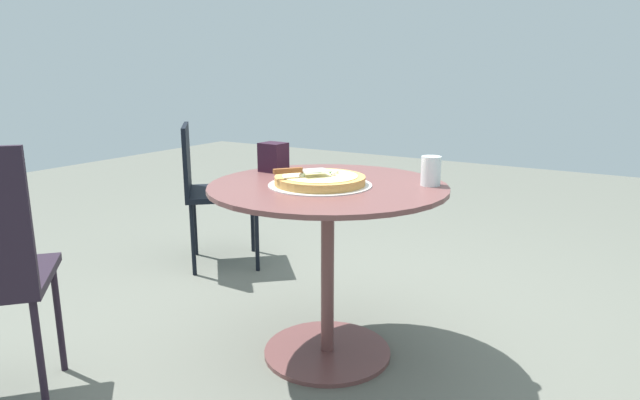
# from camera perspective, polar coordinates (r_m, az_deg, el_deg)

# --- Properties ---
(ground_plane) EXTENTS (10.00, 10.00, 0.00)m
(ground_plane) POSITION_cam_1_polar(r_m,az_deg,el_deg) (2.33, 0.76, -15.71)
(ground_plane) COLOR #5D5F56
(patio_table) EXTENTS (0.91, 0.91, 0.71)m
(patio_table) POSITION_cam_1_polar(r_m,az_deg,el_deg) (2.13, 0.80, -3.41)
(patio_table) COLOR brown
(patio_table) RESTS_ON ground
(pizza_on_tray) EXTENTS (0.39, 0.39, 0.06)m
(pizza_on_tray) POSITION_cam_1_polar(r_m,az_deg,el_deg) (2.06, -0.00, 2.06)
(pizza_on_tray) COLOR silver
(pizza_on_tray) RESTS_ON patio_table
(pizza_server) EXTENTS (0.20, 0.16, 0.02)m
(pizza_server) POSITION_cam_1_polar(r_m,az_deg,el_deg) (2.02, -2.04, 3.09)
(pizza_server) COLOR silver
(pizza_server) RESTS_ON pizza_on_tray
(drinking_cup) EXTENTS (0.07, 0.07, 0.11)m
(drinking_cup) POSITION_cam_1_polar(r_m,az_deg,el_deg) (2.09, 11.52, 3.00)
(drinking_cup) COLOR silver
(drinking_cup) RESTS_ON patio_table
(napkin_dispenser) EXTENTS (0.09, 0.11, 0.12)m
(napkin_dispenser) POSITION_cam_1_polar(r_m,az_deg,el_deg) (2.34, -4.89, 4.47)
(napkin_dispenser) COLOR black
(napkin_dispenser) RESTS_ON patio_table
(patio_chair_near) EXTENTS (0.59, 0.59, 0.83)m
(patio_chair_near) POSITION_cam_1_polar(r_m,az_deg,el_deg) (3.24, -11.49, 1.70)
(patio_chair_near) COLOR black
(patio_chair_near) RESTS_ON ground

